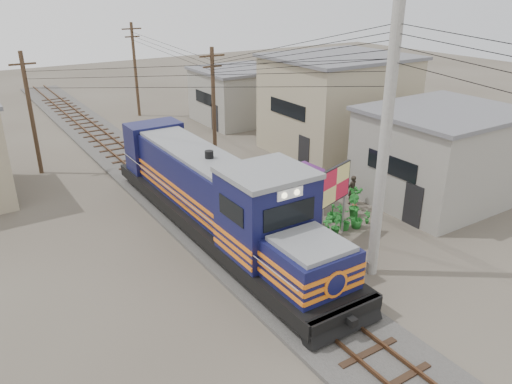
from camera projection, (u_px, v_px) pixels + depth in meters
ground at (291, 294)px, 18.00m from camera, size 120.00×120.00×0.00m
ballast at (176, 199)px, 25.72m from camera, size 3.60×70.00×0.16m
track at (176, 196)px, 25.65m from camera, size 1.15×70.00×0.12m
locomotive at (217, 198)px, 21.50m from camera, size 3.07×16.72×4.14m
utility_pole_main at (384, 149)px, 17.41m from camera, size 0.40×0.40×10.00m
wooden_pole_mid at (214, 104)px, 29.66m from camera, size 1.60×0.24×7.00m
wooden_pole_far at (135, 68)px, 40.57m from camera, size 1.60×0.24×7.50m
wooden_pole_left at (31, 112)px, 28.03m from camera, size 1.60×0.24×7.00m
power_lines at (176, 53)px, 21.57m from camera, size 9.65×19.00×3.30m
shophouse_front at (440, 155)px, 25.13m from camera, size 7.35×6.30×4.70m
shophouse_mid at (337, 104)px, 32.32m from camera, size 8.40×7.35×6.20m
shophouse_back at (239, 95)px, 39.71m from camera, size 6.30×6.30×4.20m
billboard at (335, 186)px, 20.89m from camera, size 2.12×0.79×3.39m
market_umbrella at (304, 166)px, 24.16m from camera, size 2.72×2.72×2.45m
vendor at (352, 190)px, 25.07m from camera, size 0.58×0.41×1.51m
plant_nursery at (339, 217)px, 22.82m from camera, size 3.18×2.05×1.10m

